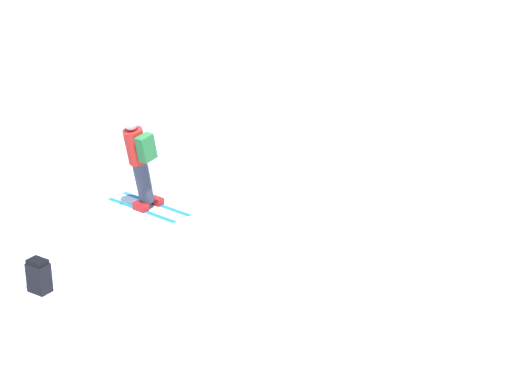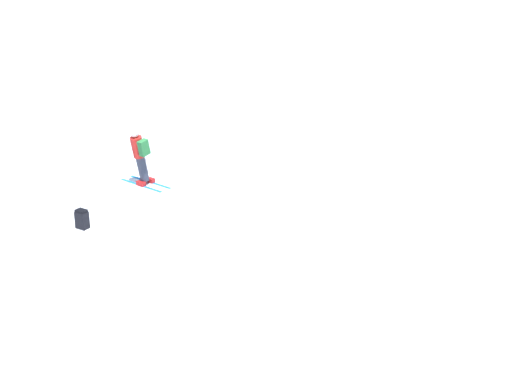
{
  "view_description": "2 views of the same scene",
  "coord_description": "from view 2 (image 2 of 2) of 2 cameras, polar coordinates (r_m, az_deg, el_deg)",
  "views": [
    {
      "loc": [
        9.02,
        10.76,
        5.84
      ],
      "look_at": [
        0.55,
        2.88,
        1.18
      ],
      "focal_mm": 60.0,
      "sensor_mm": 36.0,
      "label": 1
    },
    {
      "loc": [
        12.4,
        15.29,
        7.41
      ],
      "look_at": [
        0.12,
        4.23,
        0.84
      ],
      "focal_mm": 50.0,
      "sensor_mm": 36.0,
      "label": 2
    }
  ],
  "objects": [
    {
      "name": "ground_plane",
      "position": [
        21.03,
        -8.36,
        0.8
      ],
      "size": [
        300.0,
        300.0,
        0.0
      ],
      "primitive_type": "plane",
      "color": "white"
    },
    {
      "name": "skier",
      "position": [
        20.45,
        -9.28,
        3.03
      ],
      "size": [
        1.29,
        1.67,
        1.77
      ],
      "rotation": [
        0.0,
        0.0,
        0.06
      ],
      "color": "#1E7AC6",
      "rests_on": "ground"
    },
    {
      "name": "spare_backpack",
      "position": [
        18.24,
        -13.75,
        -2.12
      ],
      "size": [
        0.27,
        0.33,
        0.5
      ],
      "rotation": [
        0.0,
        0.0,
        4.88
      ],
      "color": "black",
      "rests_on": "ground"
    }
  ]
}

